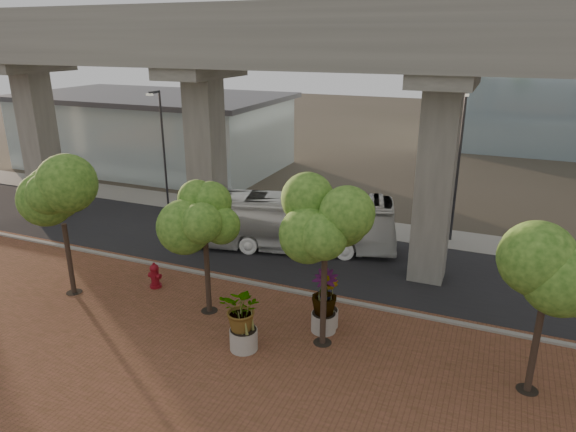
% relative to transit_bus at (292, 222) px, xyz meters
% --- Properties ---
extents(ground, '(160.00, 160.00, 0.00)m').
position_rel_transit_bus_xyz_m(ground, '(1.34, -2.77, -1.55)').
color(ground, '#3A362A').
rests_on(ground, ground).
extents(brick_plaza, '(70.00, 13.00, 0.06)m').
position_rel_transit_bus_xyz_m(brick_plaza, '(1.34, -10.77, -1.52)').
color(brick_plaza, brown).
rests_on(brick_plaza, ground).
extents(asphalt_road, '(90.00, 8.00, 0.04)m').
position_rel_transit_bus_xyz_m(asphalt_road, '(1.34, -0.77, -1.53)').
color(asphalt_road, black).
rests_on(asphalt_road, ground).
extents(curb_strip, '(70.00, 0.25, 0.16)m').
position_rel_transit_bus_xyz_m(curb_strip, '(1.34, -4.77, -1.47)').
color(curb_strip, gray).
rests_on(curb_strip, ground).
extents(far_sidewalk, '(90.00, 3.00, 0.06)m').
position_rel_transit_bus_xyz_m(far_sidewalk, '(1.34, 4.73, -1.52)').
color(far_sidewalk, gray).
rests_on(far_sidewalk, ground).
extents(transit_viaduct, '(72.00, 5.60, 12.40)m').
position_rel_transit_bus_xyz_m(transit_viaduct, '(1.34, -0.77, 5.73)').
color(transit_viaduct, gray).
rests_on(transit_viaduct, ground).
extents(station_pavilion, '(23.00, 13.00, 6.30)m').
position_rel_transit_bus_xyz_m(station_pavilion, '(-18.66, 13.23, 1.66)').
color(station_pavilion, silver).
rests_on(station_pavilion, ground).
extents(transit_bus, '(11.45, 5.27, 3.11)m').
position_rel_transit_bus_xyz_m(transit_bus, '(0.00, 0.00, 0.00)').
color(transit_bus, silver).
rests_on(transit_bus, ground).
extents(fire_hydrant, '(0.60, 0.54, 1.21)m').
position_rel_transit_bus_xyz_m(fire_hydrant, '(-4.01, -6.75, -0.91)').
color(fire_hydrant, maroon).
rests_on(fire_hydrant, ground).
extents(planter_front, '(2.30, 2.30, 2.53)m').
position_rel_transit_bus_xyz_m(planter_front, '(2.04, -9.60, 0.04)').
color(planter_front, '#A9A298').
rests_on(planter_front, ground).
extents(planter_right, '(2.39, 2.39, 2.55)m').
position_rel_transit_bus_xyz_m(planter_right, '(4.35, -7.29, 0.05)').
color(planter_right, '#A19A92').
rests_on(planter_right, ground).
extents(planter_left, '(2.07, 2.07, 2.27)m').
position_rel_transit_bus_xyz_m(planter_left, '(4.34, -6.91, -0.11)').
color(planter_left, gray).
rests_on(planter_left, ground).
extents(street_tree_far_west, '(3.74, 3.74, 6.10)m').
position_rel_transit_bus_xyz_m(street_tree_far_west, '(-7.09, -8.61, 2.88)').
color(street_tree_far_west, '#3F2E24').
rests_on(street_tree_far_west, ground).
extents(street_tree_near_west, '(3.52, 3.52, 5.87)m').
position_rel_transit_bus_xyz_m(street_tree_near_west, '(-0.59, -7.68, 2.75)').
color(street_tree_near_west, '#3F2E24').
rests_on(street_tree_near_west, ground).
extents(street_tree_near_east, '(3.57, 3.57, 6.41)m').
position_rel_transit_bus_xyz_m(street_tree_near_east, '(4.59, -8.10, 3.27)').
color(street_tree_near_east, '#3F2E24').
rests_on(street_tree_near_east, ground).
extents(street_tree_far_east, '(3.48, 3.48, 5.70)m').
position_rel_transit_bus_xyz_m(street_tree_far_east, '(11.67, -8.12, 2.60)').
color(street_tree_far_east, '#3F2E24').
rests_on(street_tree_far_east, ground).
extents(streetlamp_west, '(0.39, 1.14, 7.84)m').
position_rel_transit_bus_xyz_m(streetlamp_west, '(-9.96, 2.62, 3.02)').
color(streetlamp_west, '#2D2D32').
rests_on(streetlamp_west, ground).
extents(streetlamp_east, '(0.41, 1.21, 8.37)m').
position_rel_transit_bus_xyz_m(streetlamp_east, '(7.88, 4.51, 3.33)').
color(streetlamp_east, '#2D2D32').
rests_on(streetlamp_east, ground).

